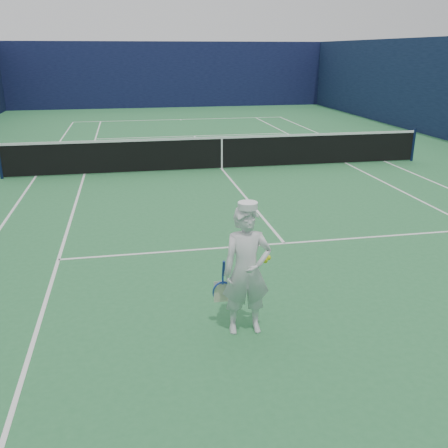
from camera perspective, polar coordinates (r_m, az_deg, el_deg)
name	(u,v)px	position (r m, az deg, el deg)	size (l,w,h in m)	color
ground	(222,169)	(15.47, -0.25, 6.30)	(80.00, 80.00, 0.00)	#2B713E
court_markings	(222,169)	(15.47, -0.25, 6.31)	(11.03, 23.83, 0.01)	white
windscreen_fence	(222,103)	(15.15, -0.26, 13.69)	(20.12, 36.12, 4.00)	#0F1337
tennis_net	(222,151)	(15.36, -0.25, 8.32)	(12.88, 0.09, 1.07)	#141E4C
tennis_player	(247,271)	(6.28, 2.59, -5.34)	(0.76, 0.48, 1.75)	silver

